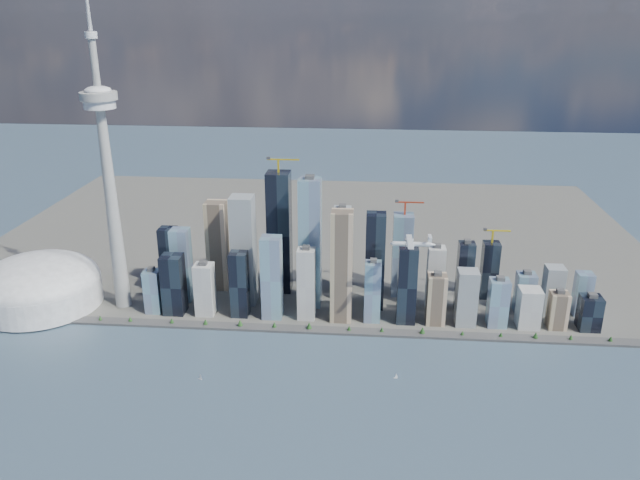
# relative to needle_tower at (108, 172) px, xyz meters

# --- Properties ---
(ground) EXTENTS (4000.00, 4000.00, 0.00)m
(ground) POSITION_rel_needle_tower_xyz_m (300.00, -310.00, -235.84)
(ground) COLOR #364C5F
(ground) RESTS_ON ground
(seawall) EXTENTS (1100.00, 22.00, 4.00)m
(seawall) POSITION_rel_needle_tower_xyz_m (300.00, -60.00, -233.84)
(seawall) COLOR #383838
(seawall) RESTS_ON ground
(land) EXTENTS (1400.00, 900.00, 3.00)m
(land) POSITION_rel_needle_tower_xyz_m (300.00, 390.00, -234.34)
(land) COLOR #4C4C47
(land) RESTS_ON ground
(shoreline_trees) EXTENTS (960.53, 7.20, 8.80)m
(shoreline_trees) POSITION_rel_needle_tower_xyz_m (300.00, -60.00, -227.06)
(shoreline_trees) COLOR #3F2D1E
(shoreline_trees) RESTS_ON seawall
(skyscraper_cluster) EXTENTS (736.00, 142.00, 243.10)m
(skyscraper_cluster) POSITION_rel_needle_tower_xyz_m (359.62, 26.82, -160.72)
(skyscraper_cluster) COLOR black
(skyscraper_cluster) RESTS_ON land
(needle_tower) EXTENTS (56.00, 56.00, 550.50)m
(needle_tower) POSITION_rel_needle_tower_xyz_m (0.00, 0.00, 0.00)
(needle_tower) COLOR gray
(needle_tower) RESTS_ON land
(dome_stadium) EXTENTS (200.00, 200.00, 86.00)m
(dome_stadium) POSITION_rel_needle_tower_xyz_m (-140.00, -10.00, -196.40)
(dome_stadium) COLOR #B9B9B9
(dome_stadium) RESTS_ON land
(airplane) EXTENTS (66.48, 58.63, 16.28)m
(airplane) POSITION_rel_needle_tower_xyz_m (478.30, -80.24, -74.74)
(airplane) COLOR silver
(airplane) RESTS_ON ground
(sailboat_west) EXTENTS (6.41, 3.79, 9.11)m
(sailboat_west) POSITION_rel_needle_tower_xyz_m (189.95, -209.16, -232.92)
(sailboat_west) COLOR silver
(sailboat_west) RESTS_ON ground
(sailboat_east) EXTENTS (5.84, 1.59, 8.14)m
(sailboat_east) POSITION_rel_needle_tower_xyz_m (458.81, -183.63, -233.23)
(sailboat_east) COLOR silver
(sailboat_east) RESTS_ON ground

